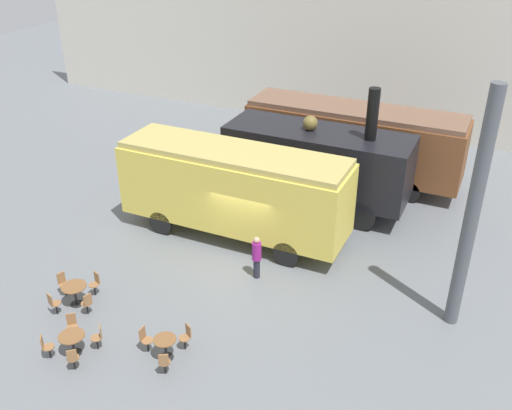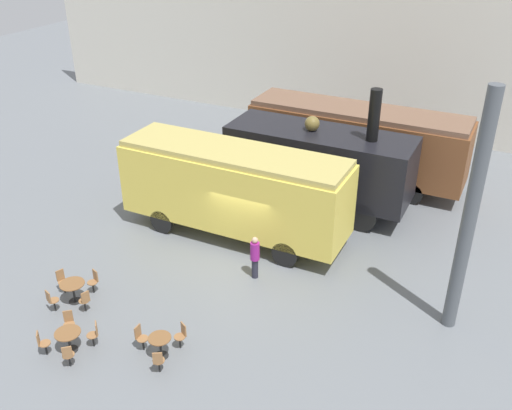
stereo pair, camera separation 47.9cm
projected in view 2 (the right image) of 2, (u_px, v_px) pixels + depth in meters
ground_plane at (244, 251)px, 22.48m from camera, size 80.00×80.00×0.00m
backdrop_wall at (366, 53)px, 32.33m from camera, size 44.00×0.15×9.00m
passenger_coach_wooden at (357, 139)px, 27.13m from camera, size 10.29×2.63×3.68m
steam_locomotive at (319, 161)px, 24.73m from camera, size 8.03×2.71×5.72m
passenger_coach_vintage at (234, 186)px, 22.60m from camera, size 9.24×2.63×3.77m
cafe_table_near at (68, 337)px, 17.32m from camera, size 0.80×0.80×0.70m
cafe_table_mid at (73, 287)px, 19.41m from camera, size 0.85×0.85×0.76m
cafe_table_far at (160, 343)px, 17.10m from camera, size 0.70×0.70×0.73m
cafe_chair_0 at (69, 321)px, 17.99m from camera, size 0.40×0.40×0.87m
cafe_chair_1 at (42, 342)px, 17.16m from camera, size 0.40×0.40×0.87m
cafe_chair_2 at (68, 355)px, 16.68m from camera, size 0.40×0.40×0.87m
cafe_chair_3 at (94, 333)px, 17.51m from camera, size 0.40×0.40×0.87m
cafe_chair_4 at (62, 280)px, 19.96m from camera, size 0.39×0.37×0.87m
cafe_chair_5 at (51, 299)px, 18.97m from camera, size 0.37×0.39×0.87m
cafe_chair_6 at (85, 300)px, 18.95m from camera, size 0.39×0.37×0.87m
cafe_chair_7 at (94, 280)px, 19.94m from camera, size 0.37×0.39×0.87m
cafe_chair_8 at (158, 360)px, 16.48m from camera, size 0.39×0.40×0.87m
cafe_chair_9 at (182, 334)px, 17.47m from camera, size 0.39×0.40×0.87m
cafe_chair_10 at (140, 336)px, 17.39m from camera, size 0.36×0.36×0.87m
visitor_person at (255, 256)px, 20.52m from camera, size 0.34×0.34×1.70m
support_pillar at (470, 217)px, 16.78m from camera, size 0.44×0.44×8.00m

